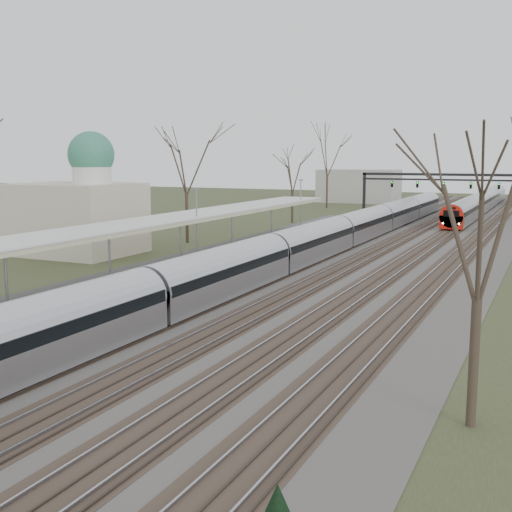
% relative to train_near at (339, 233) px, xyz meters
% --- Properties ---
extents(track_bed, '(24.00, 160.00, 0.22)m').
position_rel_train_near_xyz_m(track_bed, '(2.76, 4.96, -1.42)').
color(track_bed, '#474442').
rests_on(track_bed, ground).
extents(platform, '(3.50, 69.00, 1.00)m').
position_rel_train_near_xyz_m(platform, '(-6.55, -12.54, -0.98)').
color(platform, '#9E9B93').
rests_on(platform, ground).
extents(canopy, '(4.10, 50.00, 3.11)m').
position_rel_train_near_xyz_m(canopy, '(-6.55, -17.05, 2.45)').
color(canopy, slate).
rests_on(canopy, platform).
extents(dome_building, '(10.00, 8.00, 10.30)m').
position_rel_train_near_xyz_m(dome_building, '(-19.21, -12.04, 2.24)').
color(dome_building, beige).
rests_on(dome_building, ground).
extents(signal_gantry, '(21.00, 0.59, 6.08)m').
position_rel_train_near_xyz_m(signal_gantry, '(2.79, 34.95, 3.43)').
color(signal_gantry, black).
rests_on(signal_gantry, ground).
extents(tree_west_far, '(5.50, 5.50, 11.33)m').
position_rel_train_near_xyz_m(tree_west_far, '(-14.50, -2.04, 6.54)').
color(tree_west_far, '#2D231C').
rests_on(tree_west_far, ground).
extents(tree_east_near, '(4.50, 4.50, 9.27)m').
position_rel_train_near_xyz_m(tree_east_near, '(15.50, -35.04, 5.08)').
color(tree_east_near, '#2D231C').
rests_on(tree_east_near, ground).
extents(train_near, '(2.62, 90.21, 3.05)m').
position_rel_train_near_xyz_m(train_near, '(0.00, 0.00, 0.00)').
color(train_near, '#A9ACB3').
rests_on(train_near, ground).
extents(train_far, '(2.62, 60.21, 3.05)m').
position_rel_train_near_xyz_m(train_far, '(7.00, 48.37, 0.00)').
color(train_far, '#A9ACB3').
rests_on(train_far, ground).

